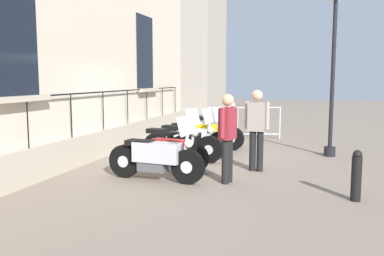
# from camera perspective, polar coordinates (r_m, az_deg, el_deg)

# --- Properties ---
(ground_plane) EXTENTS (60.00, 60.00, 0.00)m
(ground_plane) POSITION_cam_1_polar(r_m,az_deg,el_deg) (9.81, -2.33, -4.56)
(ground_plane) COLOR gray
(building_facade) EXTENTS (0.82, 13.59, 6.76)m
(building_facade) POSITION_cam_1_polar(r_m,az_deg,el_deg) (10.64, -14.62, 13.85)
(building_facade) COLOR beige
(building_facade) RESTS_ON ground_plane
(motorcycle_silver) EXTENTS (2.02, 0.73, 1.27)m
(motorcycle_silver) POSITION_cam_1_polar(r_m,az_deg,el_deg) (7.84, -5.05, -4.10)
(motorcycle_silver) COLOR black
(motorcycle_silver) RESTS_ON ground_plane
(motorcycle_red) EXTENTS (1.90, 0.70, 1.34)m
(motorcycle_red) POSITION_cam_1_polar(r_m,az_deg,el_deg) (8.81, -3.26, -3.21)
(motorcycle_red) COLOR black
(motorcycle_red) RESTS_ON ground_plane
(motorcycle_black) EXTENTS (2.02, 0.65, 1.28)m
(motorcycle_black) POSITION_cam_1_polar(r_m,az_deg,el_deg) (9.68, -1.24, -2.17)
(motorcycle_black) COLOR black
(motorcycle_black) RESTS_ON ground_plane
(motorcycle_white) EXTENTS (2.09, 0.74, 1.23)m
(motorcycle_white) POSITION_cam_1_polar(r_m,az_deg,el_deg) (10.65, 0.32, -1.37)
(motorcycle_white) COLOR black
(motorcycle_white) RESTS_ON ground_plane
(motorcycle_yellow) EXTENTS (2.12, 0.68, 1.44)m
(motorcycle_yellow) POSITION_cam_1_polar(r_m,az_deg,el_deg) (11.46, 2.29, -0.74)
(motorcycle_yellow) COLOR black
(motorcycle_yellow) RESTS_ON ground_plane
(lamppost) EXTENTS (0.29, 0.99, 4.14)m
(lamppost) POSITION_cam_1_polar(r_m,az_deg,el_deg) (10.75, 19.24, 9.89)
(lamppost) COLOR black
(lamppost) RESTS_ON ground_plane
(crowd_barrier) EXTENTS (2.24, 0.72, 1.05)m
(crowd_barrier) POSITION_cam_1_polar(r_m,az_deg,el_deg) (13.34, 7.41, 0.90)
(crowd_barrier) COLOR #B7B7BF
(crowd_barrier) RESTS_ON ground_plane
(bollard) EXTENTS (0.16, 0.16, 0.83)m
(bollard) POSITION_cam_1_polar(r_m,az_deg,el_deg) (7.04, 22.05, -6.18)
(bollard) COLOR black
(bollard) RESTS_ON ground_plane
(pedestrian_standing) EXTENTS (0.30, 0.52, 1.68)m
(pedestrian_standing) POSITION_cam_1_polar(r_m,az_deg,el_deg) (7.60, 5.00, -0.72)
(pedestrian_standing) COLOR black
(pedestrian_standing) RESTS_ON ground_plane
(pedestrian_walking) EXTENTS (0.53, 0.26, 1.72)m
(pedestrian_walking) POSITION_cam_1_polar(r_m,az_deg,el_deg) (8.65, 9.06, 0.38)
(pedestrian_walking) COLOR black
(pedestrian_walking) RESTS_ON ground_plane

